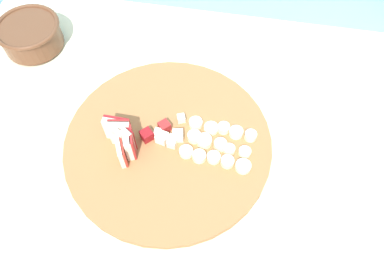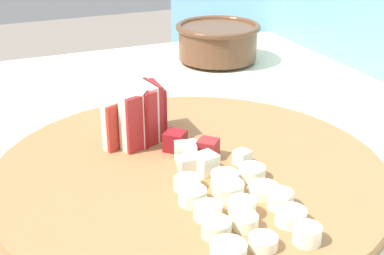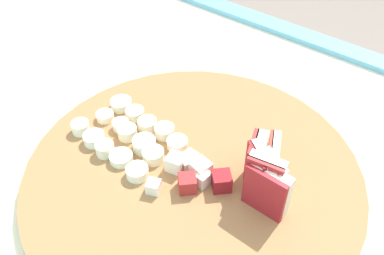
% 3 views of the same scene
% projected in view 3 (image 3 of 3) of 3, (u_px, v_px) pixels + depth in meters
% --- Properties ---
extents(cutting_board, '(0.41, 0.41, 0.02)m').
position_uv_depth(cutting_board, '(193.00, 174.00, 0.51)').
color(cutting_board, olive).
rests_on(cutting_board, tiled_countertop).
extents(apple_wedge_fan, '(0.07, 0.07, 0.06)m').
position_uv_depth(apple_wedge_fan, '(264.00, 174.00, 0.46)').
color(apple_wedge_fan, '#B22D23').
rests_on(apple_wedge_fan, cutting_board).
extents(apple_dice_pile, '(0.09, 0.08, 0.02)m').
position_uv_depth(apple_dice_pile, '(193.00, 174.00, 0.49)').
color(apple_dice_pile, '#EFE5CC').
rests_on(apple_dice_pile, cutting_board).
extents(banana_slice_rows, '(0.14, 0.11, 0.02)m').
position_uv_depth(banana_slice_rows, '(130.00, 136.00, 0.54)').
color(banana_slice_rows, '#F4EAC6').
rests_on(banana_slice_rows, cutting_board).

